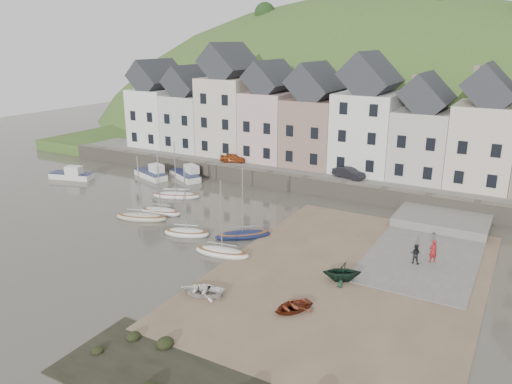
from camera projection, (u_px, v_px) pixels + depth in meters
The scene contains 24 objects.
ground at pixel (220, 246), 40.51m from camera, with size 160.00×160.00×0.00m, color #464137.
quay_land at pixel (350, 158), 66.89m from camera, with size 90.00×30.00×1.50m, color #3D5F26.
quay_street at pixel (318, 172), 57.09m from camera, with size 70.00×7.00×0.10m, color slate.
seawall at pixel (305, 184), 54.37m from camera, with size 70.00×1.20×1.80m, color slate.
beach at pixel (348, 276), 35.32m from camera, with size 18.00×26.00×0.06m, color brown.
slipway at pixel (429, 247), 40.08m from camera, with size 8.00×18.00×0.12m, color slate.
hillside at pixel (368, 219), 98.06m from camera, with size 134.40×84.00×84.00m.
townhouse_terrace at pixel (345, 119), 57.46m from camera, with size 61.05×8.00×13.93m.
sailboat_0 at pixel (177, 195), 52.73m from camera, with size 5.26×3.42×6.32m.
sailboat_1 at pixel (161, 211), 47.81m from camera, with size 4.46×2.33×6.32m.
sailboat_2 at pixel (141, 217), 46.31m from camera, with size 5.19×3.05×6.32m.
sailboat_3 at pixel (187, 232), 42.58m from camera, with size 4.29×2.74×6.32m.
sailboat_4 at pixel (222, 252), 38.68m from camera, with size 4.71×2.20×6.32m.
sailboat_5 at pixel (243, 235), 42.13m from camera, with size 4.60×4.33×6.32m.
motorboat_0 at pixel (152, 173), 60.17m from camera, with size 5.56×3.44×1.70m.
motorboat_1 at pixel (72, 174), 59.65m from camera, with size 5.53×3.02×1.70m.
motorboat_2 at pixel (187, 174), 59.84m from camera, with size 5.70×4.09×1.70m.
rowboat_white at pixel (202, 290), 32.58m from camera, with size 2.12×2.97×0.61m, color white.
rowboat_green at pixel (342, 272), 34.32m from camera, with size 2.28×2.65×1.39m, color black.
rowboat_red at pixel (292, 307), 30.63m from camera, with size 1.87×2.62×0.54m, color maroon.
person_red at pixel (433, 251), 37.02m from camera, with size 0.65×0.43×1.78m, color maroon.
person_dark at pixel (415, 254), 36.86m from camera, with size 0.74×0.58×1.53m, color black.
car_left at pixel (233, 158), 61.22m from camera, with size 1.28×3.17×1.08m, color #9E4117.
car_right at pixel (349, 173), 54.15m from camera, with size 1.29×3.69×1.22m, color black.
Camera 1 is at (20.98, -31.08, 16.21)m, focal length 34.66 mm.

